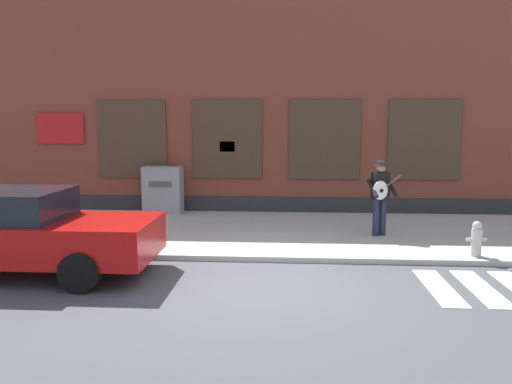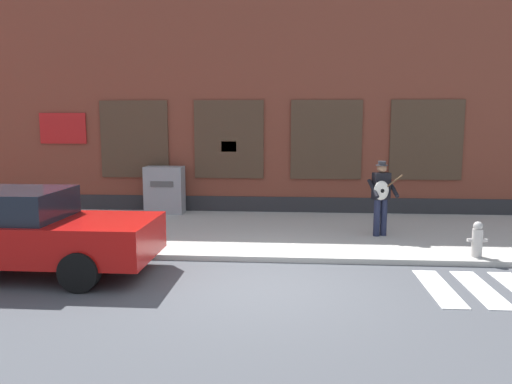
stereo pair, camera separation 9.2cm
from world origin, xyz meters
name	(u,v)px [view 2 (the right image)]	position (x,y,z in m)	size (l,w,h in m)	color
ground_plane	(263,286)	(0.00, 0.00, 0.00)	(160.00, 160.00, 0.00)	#424449
sidewalk	(273,232)	(0.00, 3.87, 0.05)	(28.00, 4.95, 0.11)	#ADAAA3
building_backdrop	(279,103)	(0.00, 8.34, 3.31)	(28.00, 4.06, 6.63)	brown
red_car	(24,232)	(-4.32, 0.35, 0.77)	(4.60, 1.99, 1.53)	#B20F0C
busker	(381,194)	(2.49, 3.41, 1.09)	(0.78, 0.65, 1.73)	#1E233D
utility_box	(165,190)	(-3.21, 5.90, 0.78)	(1.09, 0.60, 1.35)	gray
fire_hydrant	(477,239)	(4.07, 1.74, 0.45)	(0.38, 0.20, 0.70)	#B2ADA8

